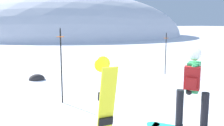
% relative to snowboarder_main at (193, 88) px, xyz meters
% --- Properties ---
extents(ridge_peak_main, '(40.23, 36.21, 14.87)m').
position_rel_snowboarder_main_xyz_m(ridge_peak_main, '(8.85, 40.18, -0.92)').
color(ridge_peak_main, white).
rests_on(ridge_peak_main, ground).
extents(snowboarder_main, '(1.27, 1.49, 1.71)m').
position_rel_snowboarder_main_xyz_m(snowboarder_main, '(0.00, 0.00, 0.00)').
color(snowboarder_main, '#23B7A3').
rests_on(snowboarder_main, ground).
extents(spare_snowboard, '(0.28, 0.38, 1.63)m').
position_rel_snowboarder_main_xyz_m(spare_snowboard, '(-1.82, 0.10, -0.09)').
color(spare_snowboard, yellow).
rests_on(spare_snowboard, ground).
extents(piste_marker_near, '(0.20, 0.20, 1.81)m').
position_rel_snowboarder_main_xyz_m(piste_marker_near, '(3.14, 4.93, 0.12)').
color(piste_marker_near, black).
rests_on(piste_marker_near, ground).
extents(piste_marker_far, '(0.20, 0.20, 2.08)m').
position_rel_snowboarder_main_xyz_m(piste_marker_far, '(-1.84, 2.98, 0.26)').
color(piste_marker_far, black).
rests_on(piste_marker_far, ground).
extents(rock_dark, '(0.62, 0.53, 0.43)m').
position_rel_snowboarder_main_xyz_m(rock_dark, '(-2.01, 6.23, -0.92)').
color(rock_dark, '#383333').
rests_on(rock_dark, ground).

